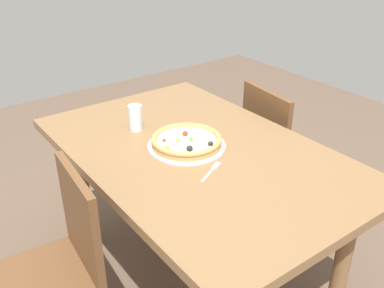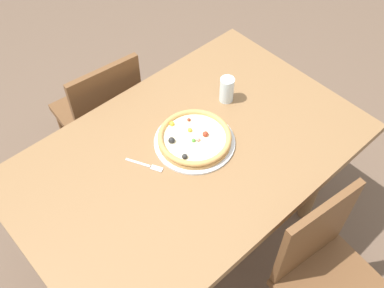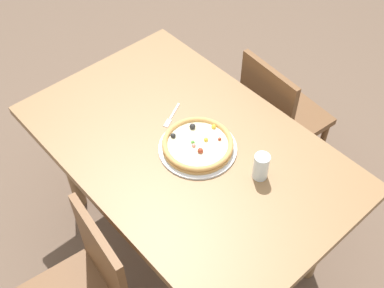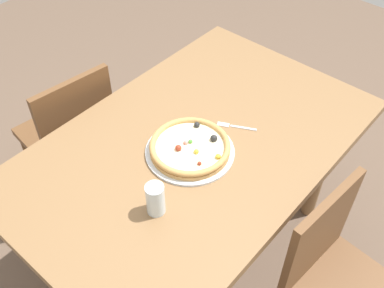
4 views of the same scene
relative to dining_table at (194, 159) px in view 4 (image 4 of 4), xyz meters
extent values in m
plane|color=brown|center=(0.00, 0.00, -0.68)|extent=(6.00, 6.00, 0.00)
cube|color=olive|center=(0.00, 0.00, 0.07)|extent=(1.50, 0.96, 0.04)
cylinder|color=olive|center=(0.59, -0.32, -0.31)|extent=(0.07, 0.07, 0.73)
cylinder|color=olive|center=(-0.59, 0.32, -0.31)|extent=(0.07, 0.07, 0.73)
cylinder|color=olive|center=(0.59, 0.32, -0.31)|extent=(0.07, 0.07, 0.73)
cylinder|color=brown|center=(0.20, -0.60, -0.47)|extent=(0.04, 0.04, 0.41)
cube|color=brown|center=(0.03, -0.57, -0.01)|extent=(0.38, 0.06, 0.42)
cylinder|color=brown|center=(-0.27, 0.95, -0.47)|extent=(0.04, 0.04, 0.41)
cylinder|color=brown|center=(0.06, 0.91, -0.47)|extent=(0.04, 0.04, 0.41)
cylinder|color=brown|center=(-0.32, 0.61, -0.47)|extent=(0.04, 0.04, 0.41)
cylinder|color=brown|center=(0.02, 0.57, -0.47)|extent=(0.04, 0.04, 0.41)
cube|color=brown|center=(-0.13, 0.76, -0.24)|extent=(0.45, 0.45, 0.04)
cube|color=brown|center=(-0.15, 0.58, -0.01)|extent=(0.38, 0.08, 0.42)
cylinder|color=silver|center=(-0.05, -0.02, 0.10)|extent=(0.35, 0.35, 0.01)
cylinder|color=tan|center=(-0.05, -0.02, 0.11)|extent=(0.31, 0.31, 0.02)
cylinder|color=beige|center=(-0.05, -0.02, 0.13)|extent=(0.27, 0.27, 0.01)
torus|color=tan|center=(-0.05, -0.02, 0.13)|extent=(0.31, 0.31, 0.02)
sphere|color=#4C9E38|center=(-0.03, -0.01, 0.13)|extent=(0.02, 0.02, 0.02)
sphere|color=maroon|center=(-0.09, 0.00, 0.14)|extent=(0.03, 0.03, 0.03)
sphere|color=maroon|center=(-0.10, -0.11, 0.13)|extent=(0.02, 0.02, 0.02)
sphere|color=gold|center=(-0.03, -0.14, 0.14)|extent=(0.02, 0.02, 0.02)
sphere|color=gold|center=(-0.06, -0.06, 0.13)|extent=(0.02, 0.02, 0.02)
sphere|color=#E58C7F|center=(-0.05, 0.00, 0.13)|extent=(0.02, 0.02, 0.02)
sphere|color=#262626|center=(0.04, -0.07, 0.14)|extent=(0.03, 0.03, 0.03)
sphere|color=#262626|center=(0.05, 0.03, 0.14)|extent=(0.02, 0.02, 0.02)
cube|color=silver|center=(0.20, -0.10, 0.10)|extent=(0.06, 0.10, 0.00)
cube|color=silver|center=(0.16, -0.02, 0.10)|extent=(0.04, 0.05, 0.00)
cylinder|color=silver|center=(-0.34, -0.12, 0.16)|extent=(0.07, 0.07, 0.13)
camera|label=1|loc=(1.33, -1.02, 1.00)|focal=40.48mm
camera|label=2|loc=(0.78, 0.87, 1.56)|focal=41.55mm
camera|label=3|loc=(-1.08, 0.93, 1.71)|focal=45.24mm
camera|label=4|loc=(-0.96, -0.83, 1.38)|focal=42.46mm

